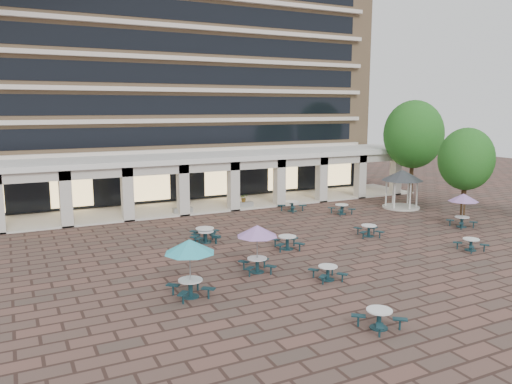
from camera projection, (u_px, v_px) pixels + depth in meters
ground at (288, 253)px, 28.45m from camera, size 120.00×120.00×0.00m
apartment_building at (159, 62)px, 48.82m from camera, size 40.00×15.50×25.20m
retail_arcade at (198, 172)px, 41.01m from camera, size 42.00×6.60×4.40m
picnic_table_1 at (379, 317)px, 18.72m from camera, size 1.79×1.79×0.74m
picnic_table_2 at (328, 272)px, 23.98m from camera, size 1.71×1.71×0.70m
picnic_table_3 at (471, 243)px, 28.94m from camera, size 1.59×1.59×0.70m
picnic_table_4 at (190, 249)px, 21.51m from camera, size 2.24×2.24×2.59m
picnic_table_5 at (287, 241)px, 29.18m from camera, size 2.06×2.06×0.80m
picnic_table_6 at (257, 233)px, 24.82m from camera, size 2.09×2.09×2.42m
picnic_table_7 at (369, 230)px, 32.09m from camera, size 2.00×2.00×0.74m
picnic_table_9 at (205, 233)px, 30.88m from camera, size 2.26×2.26×0.85m
picnic_table_10 at (342, 208)px, 38.83m from camera, size 1.74×1.74×0.77m
picnic_table_11 at (463, 199)px, 34.34m from camera, size 2.03×2.03×2.35m
picnic_table_12 at (206, 236)px, 30.63m from camera, size 1.80×1.80×0.72m
picnic_table_13 at (292, 205)px, 39.91m from camera, size 2.19×2.19×0.82m
gazebo at (402, 180)px, 40.86m from camera, size 3.38×3.38×3.14m
tree_east_a at (466, 159)px, 37.08m from camera, size 4.06×4.06×6.76m
tree_east_c at (413, 134)px, 44.93m from camera, size 5.33×5.33×8.88m
planter_left at (182, 207)px, 38.86m from camera, size 1.50×0.61×1.27m
planter_right at (244, 203)px, 41.19m from camera, size 1.50×0.60×1.18m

